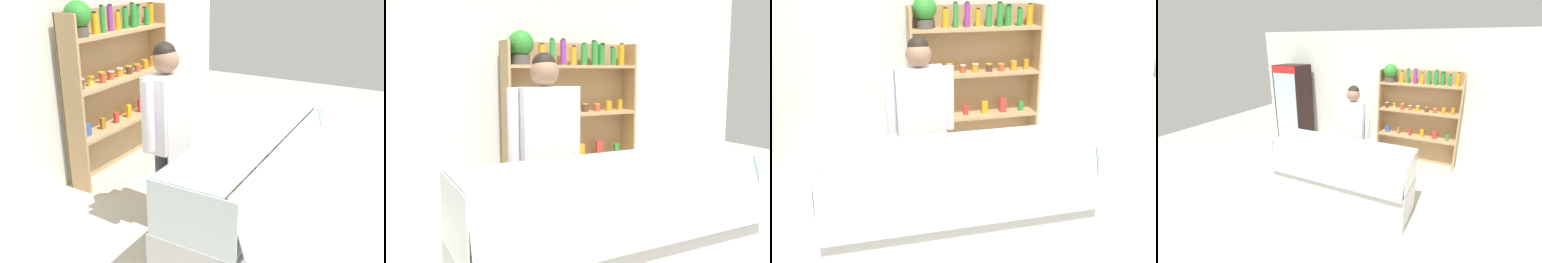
# 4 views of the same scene
# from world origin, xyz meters

# --- Properties ---
(back_wall) EXTENTS (6.80, 0.10, 2.70)m
(back_wall) POSITION_xyz_m (0.00, 2.21, 1.35)
(back_wall) COLOR silver
(back_wall) RESTS_ON ground
(shelving_unit) EXTENTS (1.62, 0.29, 2.05)m
(shelving_unit) POSITION_xyz_m (0.58, 1.97, 1.19)
(shelving_unit) COLOR tan
(shelving_unit) RESTS_ON ground
(deli_display_case) EXTENTS (2.17, 0.79, 1.01)m
(deli_display_case) POSITION_xyz_m (-0.07, -0.05, 0.31)
(deli_display_case) COLOR silver
(deli_display_case) RESTS_ON ground
(shop_clerk) EXTENTS (0.64, 0.25, 1.77)m
(shop_clerk) POSITION_xyz_m (-0.23, 0.71, 1.06)
(shop_clerk) COLOR #2D2D38
(shop_clerk) RESTS_ON ground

